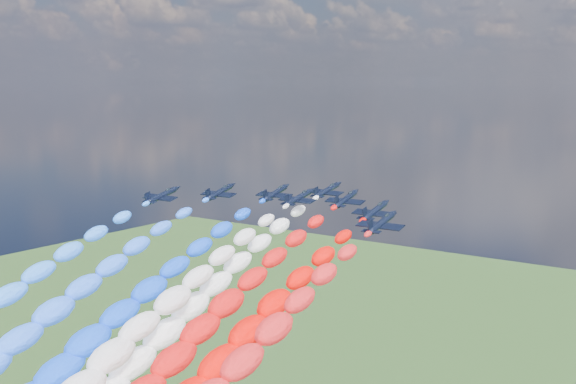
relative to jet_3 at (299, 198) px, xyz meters
The scene contains 13 objects.
jet_0 31.28m from the jet_3, 150.74° to the right, with size 8.90×11.93×2.63m, color black, non-canonical shape.
jet_1 20.37m from the jet_3, 169.96° to the right, with size 8.90×11.93×2.63m, color black, non-canonical shape.
trail_1 62.35m from the jet_3, 110.02° to the right, with size 6.94×100.14×47.10m, color #2B67FF, non-canonical shape.
jet_2 9.03m from the jet_3, 161.49° to the left, with size 8.90×11.93×2.63m, color black, non-canonical shape.
trail_2 53.78m from the jet_3, 99.98° to the right, with size 6.94×100.14×47.10m, color blue, non-canonical shape.
jet_3 is the anchor object (origin of this frame).
trail_3 55.73m from the jet_3, 90.00° to the right, with size 6.94×100.14×47.10m, color silver, non-canonical shape.
jet_4 13.37m from the jet_3, 94.36° to the left, with size 8.90×11.93×2.63m, color black, non-canonical shape.
trail_4 43.72m from the jet_3, 91.53° to the right, with size 6.94×100.14×47.10m, color white, non-canonical shape.
jet_5 10.57m from the jet_3, 25.69° to the left, with size 8.90×11.93×2.63m, color black, non-canonical shape.
trail_5 52.40m from the jet_3, 78.53° to the right, with size 6.94×100.14×47.10m, color red, non-canonical shape.
jet_6 22.83m from the jet_3, 13.32° to the right, with size 8.90×11.93×2.63m, color black, non-canonical shape.
jet_7 33.54m from the jet_3, 28.53° to the right, with size 8.90×11.93×2.63m, color black, non-canonical shape.
Camera 1 is at (92.70, -126.31, 128.62)m, focal length 46.68 mm.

